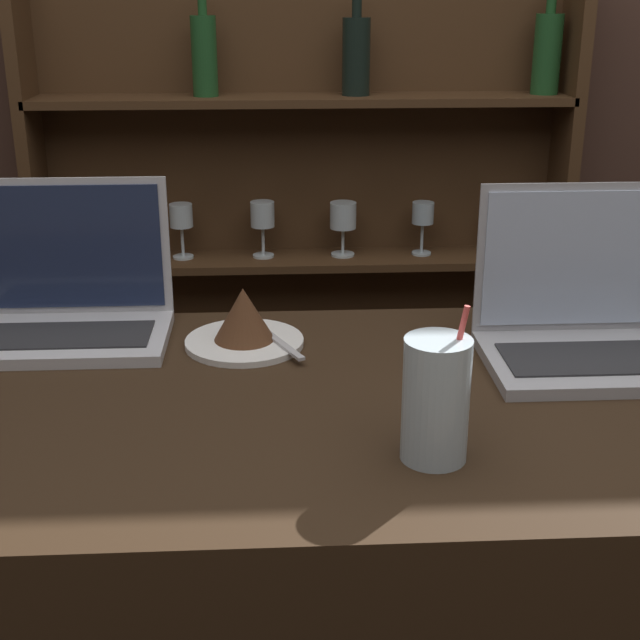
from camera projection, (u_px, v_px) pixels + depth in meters
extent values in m
cube|color=#4C3328|center=(346.00, 74.00, 2.27)|extent=(7.00, 0.06, 2.70)
cube|color=#472D19|center=(48.00, 294.00, 2.31)|extent=(0.03, 0.18, 1.63)
cube|color=#472D19|center=(551.00, 285.00, 2.38)|extent=(0.03, 0.18, 1.63)
cube|color=#472D19|center=(302.00, 280.00, 2.42)|extent=(1.36, 0.02, 1.63)
cube|color=#472D19|center=(304.00, 401.00, 2.46)|extent=(1.32, 0.18, 0.02)
cube|color=#472D19|center=(303.00, 260.00, 2.31)|extent=(1.32, 0.18, 0.02)
cube|color=#472D19|center=(302.00, 100.00, 2.17)|extent=(1.32, 0.18, 0.02)
cylinder|color=silver|center=(103.00, 258.00, 2.28)|extent=(0.05, 0.05, 0.01)
cylinder|color=silver|center=(101.00, 245.00, 2.27)|extent=(0.01, 0.01, 0.06)
cylinder|color=silver|center=(99.00, 223.00, 2.25)|extent=(0.06, 0.06, 0.05)
cylinder|color=silver|center=(183.00, 257.00, 2.29)|extent=(0.05, 0.05, 0.01)
cylinder|color=silver|center=(182.00, 241.00, 2.28)|extent=(0.01, 0.01, 0.08)
cylinder|color=silver|center=(181.00, 215.00, 2.25)|extent=(0.06, 0.06, 0.06)
cylinder|color=silver|center=(263.00, 256.00, 2.30)|extent=(0.06, 0.06, 0.01)
cylinder|color=silver|center=(263.00, 240.00, 2.29)|extent=(0.01, 0.01, 0.07)
cylinder|color=silver|center=(262.00, 214.00, 2.26)|extent=(0.06, 0.06, 0.06)
cylinder|color=silver|center=(343.00, 254.00, 2.31)|extent=(0.06, 0.06, 0.01)
cylinder|color=silver|center=(343.00, 241.00, 2.30)|extent=(0.01, 0.01, 0.07)
cylinder|color=silver|center=(343.00, 215.00, 2.28)|extent=(0.07, 0.07, 0.07)
cylinder|color=silver|center=(421.00, 253.00, 2.32)|extent=(0.05, 0.05, 0.01)
cylinder|color=silver|center=(422.00, 238.00, 2.31)|extent=(0.01, 0.01, 0.08)
cylinder|color=silver|center=(423.00, 213.00, 2.29)|extent=(0.06, 0.06, 0.06)
cylinder|color=silver|center=(499.00, 252.00, 2.33)|extent=(0.06, 0.06, 0.01)
cylinder|color=silver|center=(500.00, 238.00, 2.32)|extent=(0.01, 0.01, 0.07)
cylinder|color=silver|center=(502.00, 213.00, 2.30)|extent=(0.06, 0.06, 0.07)
cylinder|color=black|center=(356.00, 57.00, 2.14)|extent=(0.07, 0.07, 0.18)
cylinder|color=black|center=(357.00, 4.00, 2.10)|extent=(0.02, 0.02, 0.06)
cylinder|color=#1E4C23|center=(547.00, 54.00, 2.16)|extent=(0.07, 0.07, 0.19)
cylinder|color=#1E4C23|center=(204.00, 56.00, 2.12)|extent=(0.06, 0.06, 0.19)
cylinder|color=#1E4C23|center=(202.00, 1.00, 2.08)|extent=(0.02, 0.02, 0.06)
cube|color=silver|center=(62.00, 339.00, 1.40)|extent=(0.33, 0.20, 0.02)
cube|color=#28282B|center=(60.00, 335.00, 1.38)|extent=(0.28, 0.11, 0.00)
cube|color=silver|center=(68.00, 247.00, 1.44)|extent=(0.33, 0.00, 0.23)
cube|color=#1E2847|center=(67.00, 247.00, 1.44)|extent=(0.30, 0.01, 0.20)
cube|color=#ADADB2|center=(586.00, 362.00, 1.31)|extent=(0.29, 0.22, 0.02)
cube|color=#28282B|center=(589.00, 358.00, 1.30)|extent=(0.25, 0.12, 0.00)
cube|color=#ADADB2|center=(571.00, 258.00, 1.37)|extent=(0.29, 0.00, 0.23)
cube|color=silver|center=(571.00, 259.00, 1.37)|extent=(0.27, 0.01, 0.21)
cylinder|color=white|center=(244.00, 342.00, 1.40)|extent=(0.19, 0.19, 0.01)
cone|color=#51301C|center=(244.00, 314.00, 1.38)|extent=(0.09, 0.09, 0.08)
cube|color=#B7B7BC|center=(277.00, 340.00, 1.38)|extent=(0.08, 0.16, 0.00)
cylinder|color=silver|center=(436.00, 400.00, 1.04)|extent=(0.08, 0.08, 0.15)
cylinder|color=#E04C47|center=(448.00, 383.00, 1.03)|extent=(0.04, 0.01, 0.19)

